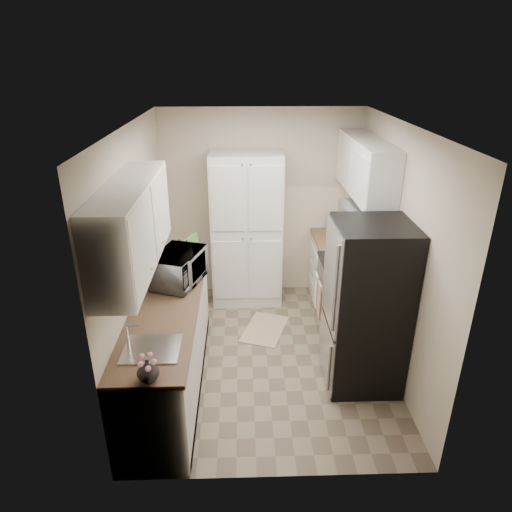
{
  "coord_description": "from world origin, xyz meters",
  "views": [
    {
      "loc": [
        -0.25,
        -4.2,
        3.09
      ],
      "look_at": [
        -0.11,
        0.15,
        1.15
      ],
      "focal_mm": 32.0,
      "sensor_mm": 36.0,
      "label": 1
    }
  ],
  "objects_px": {
    "pantry_cabinet": "(247,230)",
    "electric_range": "(349,299)",
    "refrigerator": "(367,307)",
    "wine_bottle": "(180,253)",
    "microwave": "(179,268)",
    "toaster_oven": "(345,226)"
  },
  "relations": [
    {
      "from": "pantry_cabinet",
      "to": "electric_range",
      "type": "bearing_deg",
      "value": -38.22
    },
    {
      "from": "electric_range",
      "to": "refrigerator",
      "type": "bearing_deg",
      "value": -92.48
    },
    {
      "from": "electric_range",
      "to": "wine_bottle",
      "type": "relative_size",
      "value": 4.39
    },
    {
      "from": "microwave",
      "to": "pantry_cabinet",
      "type": "bearing_deg",
      "value": -10.79
    },
    {
      "from": "refrigerator",
      "to": "wine_bottle",
      "type": "height_order",
      "value": "refrigerator"
    },
    {
      "from": "pantry_cabinet",
      "to": "microwave",
      "type": "bearing_deg",
      "value": -118.85
    },
    {
      "from": "refrigerator",
      "to": "microwave",
      "type": "relative_size",
      "value": 2.81
    },
    {
      "from": "microwave",
      "to": "wine_bottle",
      "type": "bearing_deg",
      "value": 23.2
    },
    {
      "from": "microwave",
      "to": "wine_bottle",
      "type": "xyz_separation_m",
      "value": [
        -0.04,
        0.48,
        -0.04
      ]
    },
    {
      "from": "electric_range",
      "to": "microwave",
      "type": "relative_size",
      "value": 1.87
    },
    {
      "from": "pantry_cabinet",
      "to": "microwave",
      "type": "height_order",
      "value": "pantry_cabinet"
    },
    {
      "from": "refrigerator",
      "to": "toaster_oven",
      "type": "bearing_deg",
      "value": 85.23
    },
    {
      "from": "electric_range",
      "to": "wine_bottle",
      "type": "bearing_deg",
      "value": 176.61
    },
    {
      "from": "pantry_cabinet",
      "to": "refrigerator",
      "type": "xyz_separation_m",
      "value": [
        1.14,
        -1.73,
        -0.15
      ]
    },
    {
      "from": "pantry_cabinet",
      "to": "electric_range",
      "type": "height_order",
      "value": "pantry_cabinet"
    },
    {
      "from": "electric_range",
      "to": "pantry_cabinet",
      "type": "bearing_deg",
      "value": 141.78
    },
    {
      "from": "electric_range",
      "to": "wine_bottle",
      "type": "height_order",
      "value": "wine_bottle"
    },
    {
      "from": "wine_bottle",
      "to": "electric_range",
      "type": "bearing_deg",
      "value": -3.39
    },
    {
      "from": "refrigerator",
      "to": "microwave",
      "type": "xyz_separation_m",
      "value": [
        -1.85,
        0.44,
        0.24
      ]
    },
    {
      "from": "pantry_cabinet",
      "to": "refrigerator",
      "type": "bearing_deg",
      "value": -56.54
    },
    {
      "from": "pantry_cabinet",
      "to": "toaster_oven",
      "type": "distance_m",
      "value": 1.29
    },
    {
      "from": "microwave",
      "to": "electric_range",
      "type": "bearing_deg",
      "value": -61.02
    }
  ]
}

